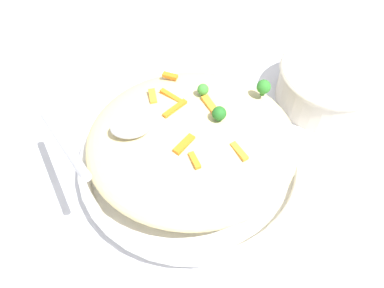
# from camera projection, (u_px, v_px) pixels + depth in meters

# --- Properties ---
(ground_plane) EXTENTS (2.40, 2.40, 0.00)m
(ground_plane) POSITION_uv_depth(u_px,v_px,m) (192.00, 167.00, 0.65)
(ground_plane) COLOR silver
(serving_bowl) EXTENTS (0.36, 0.36, 0.04)m
(serving_bowl) POSITION_uv_depth(u_px,v_px,m) (192.00, 159.00, 0.64)
(serving_bowl) COLOR white
(serving_bowl) RESTS_ON ground_plane
(pasta_mound) EXTENTS (0.32, 0.29, 0.07)m
(pasta_mound) POSITION_uv_depth(u_px,v_px,m) (192.00, 142.00, 0.60)
(pasta_mound) COLOR #DBC689
(pasta_mound) RESTS_ON serving_bowl
(carrot_piece_0) EXTENTS (0.03, 0.02, 0.01)m
(carrot_piece_0) POSITION_uv_depth(u_px,v_px,m) (170.00, 76.00, 0.64)
(carrot_piece_0) COLOR orange
(carrot_piece_0) RESTS_ON pasta_mound
(carrot_piece_1) EXTENTS (0.02, 0.03, 0.01)m
(carrot_piece_1) POSITION_uv_depth(u_px,v_px,m) (191.00, 161.00, 0.54)
(carrot_piece_1) COLOR orange
(carrot_piece_1) RESTS_ON pasta_mound
(carrot_piece_2) EXTENTS (0.02, 0.03, 0.01)m
(carrot_piece_2) POSITION_uv_depth(u_px,v_px,m) (239.00, 151.00, 0.55)
(carrot_piece_2) COLOR orange
(carrot_piece_2) RESTS_ON pasta_mound
(carrot_piece_3) EXTENTS (0.01, 0.03, 0.01)m
(carrot_piece_3) POSITION_uv_depth(u_px,v_px,m) (153.00, 97.00, 0.61)
(carrot_piece_3) COLOR orange
(carrot_piece_3) RESTS_ON pasta_mound
(carrot_piece_4) EXTENTS (0.03, 0.03, 0.01)m
(carrot_piece_4) POSITION_uv_depth(u_px,v_px,m) (184.00, 144.00, 0.55)
(carrot_piece_4) COLOR orange
(carrot_piece_4) RESTS_ON pasta_mound
(carrot_piece_5) EXTENTS (0.04, 0.03, 0.01)m
(carrot_piece_5) POSITION_uv_depth(u_px,v_px,m) (175.00, 109.00, 0.59)
(carrot_piece_5) COLOR orange
(carrot_piece_5) RESTS_ON pasta_mound
(carrot_piece_6) EXTENTS (0.03, 0.04, 0.01)m
(carrot_piece_6) POSITION_uv_depth(u_px,v_px,m) (210.00, 105.00, 0.60)
(carrot_piece_6) COLOR orange
(carrot_piece_6) RESTS_ON pasta_mound
(carrot_piece_7) EXTENTS (0.03, 0.03, 0.01)m
(carrot_piece_7) POSITION_uv_depth(u_px,v_px,m) (171.00, 96.00, 0.61)
(carrot_piece_7) COLOR orange
(carrot_piece_7) RESTS_ON pasta_mound
(broccoli_floret_0) EXTENTS (0.02, 0.02, 0.03)m
(broccoli_floret_0) POSITION_uv_depth(u_px,v_px,m) (219.00, 114.00, 0.57)
(broccoli_floret_0) COLOR #205B1C
(broccoli_floret_0) RESTS_ON pasta_mound
(broccoli_floret_1) EXTENTS (0.02, 0.02, 0.03)m
(broccoli_floret_1) POSITION_uv_depth(u_px,v_px,m) (264.00, 87.00, 0.61)
(broccoli_floret_1) COLOR #296820
(broccoli_floret_1) RESTS_ON pasta_mound
(broccoli_floret_2) EXTENTS (0.02, 0.02, 0.02)m
(broccoli_floret_2) POSITION_uv_depth(u_px,v_px,m) (203.00, 90.00, 0.60)
(broccoli_floret_2) COLOR #377928
(broccoli_floret_2) RESTS_ON pasta_mound
(serving_spoon) EXTENTS (0.16, 0.17, 0.09)m
(serving_spoon) POSITION_uv_depth(u_px,v_px,m) (104.00, 134.00, 0.54)
(serving_spoon) COLOR #B7B7BC
(serving_spoon) RESTS_ON pasta_mound
(companion_bowl) EXTENTS (0.18, 0.18, 0.07)m
(companion_bowl) POSITION_uv_depth(u_px,v_px,m) (328.00, 82.00, 0.71)
(companion_bowl) COLOR beige
(companion_bowl) RESTS_ON ground_plane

